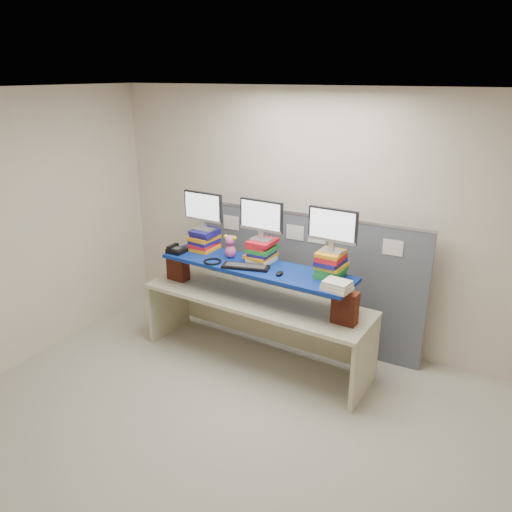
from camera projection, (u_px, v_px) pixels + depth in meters
The scene contains 18 objects.
room at pixel (221, 284), 3.82m from camera, with size 5.00×4.00×2.80m.
cubicle_partition at pixel (307, 279), 5.51m from camera, with size 2.60×0.06×1.53m.
desk at pixel (256, 310), 5.19m from camera, with size 2.48×0.87×0.74m.
brick_pier_left at pixel (178, 266), 5.53m from camera, with size 0.23×0.13×0.32m, color maroon.
brick_pier_right at pixel (345, 307), 4.56m from camera, with size 0.23×0.13×0.32m, color maroon.
blue_board at pixel (256, 267), 5.02m from camera, with size 2.04×0.51×0.04m, color navy.
book_stack_left at pixel (204, 239), 5.44m from camera, with size 0.28×0.33×0.22m.
book_stack_center at pixel (262, 251), 5.08m from camera, with size 0.29×0.32×0.23m.
book_stack_right at pixel (331, 264), 4.70m from camera, with size 0.27×0.32×0.25m.
monitor_left at pixel (203, 209), 5.31m from camera, with size 0.48×0.15×0.42m.
monitor_center at pixel (261, 218), 4.95m from camera, with size 0.48×0.15×0.42m.
monitor_right at pixel (333, 227), 4.57m from camera, with size 0.48×0.15×0.42m.
keyboard at pixel (246, 267), 4.94m from camera, with size 0.49×0.26×0.03m.
mouse at pixel (280, 273), 4.77m from camera, with size 0.06×0.11×0.03m, color black.
desk_phone at pixel (176, 250), 5.37m from camera, with size 0.19×0.17×0.08m.
headset at pixel (213, 261), 5.09m from camera, with size 0.19×0.19×0.02m, color black.
plush_toy at pixel (230, 246), 5.18m from camera, with size 0.14×0.11×0.25m.
binder_stack at pixel (337, 286), 4.43m from camera, with size 0.27×0.23×0.09m.
Camera 1 is at (1.88, -2.97, 2.92)m, focal length 35.00 mm.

